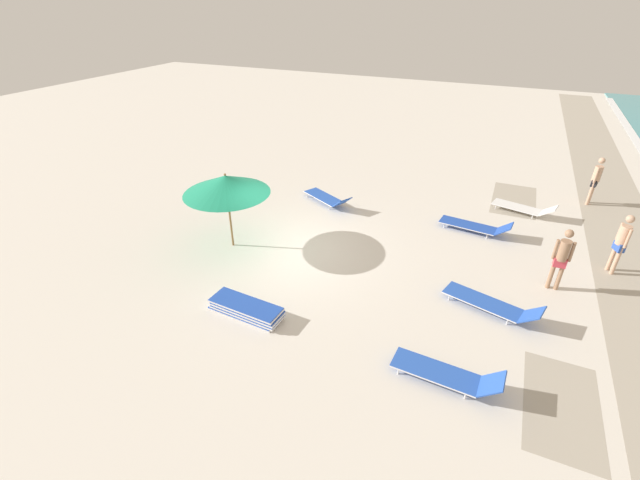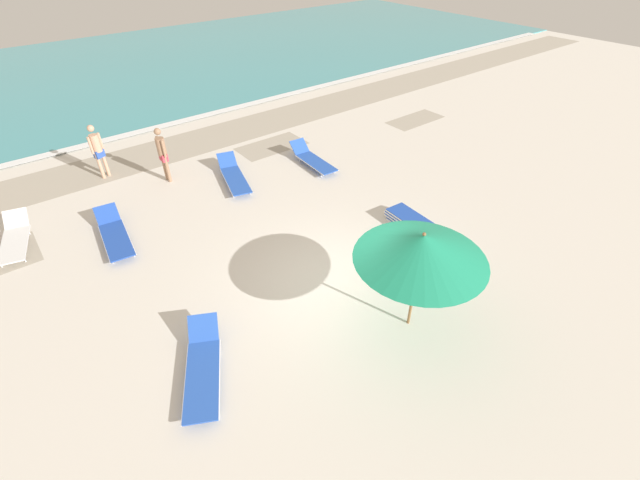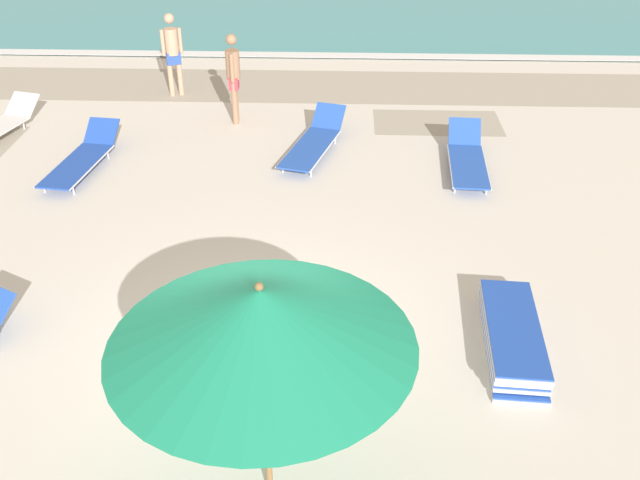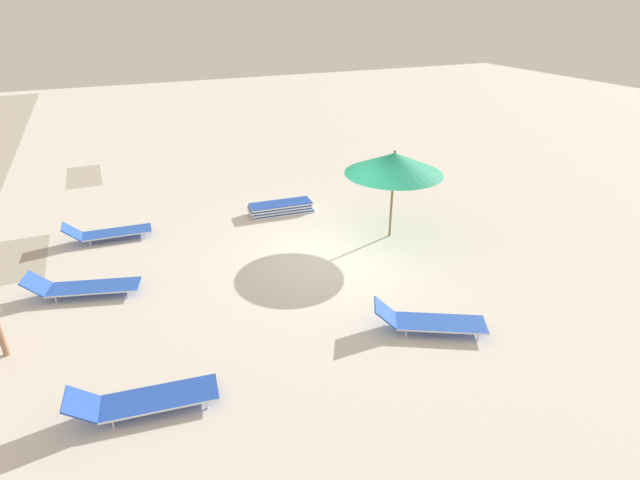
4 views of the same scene
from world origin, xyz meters
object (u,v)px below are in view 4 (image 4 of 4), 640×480
Objects in this scene: beach_umbrella at (394,164)px; sun_lounger_under_umbrella at (83,286)px; sun_lounger_beside_umbrella at (144,399)px; sun_lounger_near_water_left at (429,321)px; sun_lounger_near_water_right at (108,232)px; lounger_stack at (281,208)px.

beach_umbrella is 7.77m from sun_lounger_under_umbrella.
sun_lounger_beside_umbrella is at bearing -152.53° from sun_lounger_under_umbrella.
sun_lounger_near_water_right is (6.72, 5.44, 0.00)m from sun_lounger_near_water_left.
sun_lounger_near_water_right reaches higher than sun_lounger_near_water_left.
beach_umbrella reaches higher than sun_lounger_near_water_left.
lounger_stack is at bearing -49.17° from sun_lounger_under_umbrella.
sun_lounger_near_water_right reaches higher than sun_lounger_under_umbrella.
sun_lounger_beside_umbrella reaches higher than lounger_stack.
lounger_stack is at bearing 34.00° from sun_lounger_near_water_left.
beach_umbrella is 1.06× the size of sun_lounger_under_umbrella.
lounger_stack is (2.63, 2.15, -1.85)m from beach_umbrella.
sun_lounger_under_umbrella is 4.08m from sun_lounger_beside_umbrella.
beach_umbrella is 7.67m from sun_lounger_near_water_right.
sun_lounger_near_water_left reaches higher than sun_lounger_under_umbrella.
sun_lounger_under_umbrella is (0.08, 7.55, -1.80)m from beach_umbrella.
sun_lounger_near_water_left is at bearing 159.36° from beach_umbrella.
beach_umbrella is 4.59m from sun_lounger_near_water_left.
beach_umbrella is 1.16× the size of sun_lounger_near_water_left.
sun_lounger_near_water_left is 1.00× the size of sun_lounger_near_water_right.
sun_lounger_under_umbrella is at bearing 119.16° from lounger_stack.
beach_umbrella reaches higher than sun_lounger_near_water_right.
beach_umbrella is at bearing -136.81° from lounger_stack.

